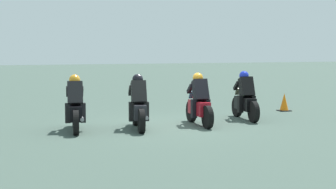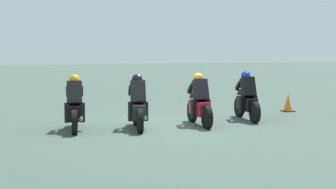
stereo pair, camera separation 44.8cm
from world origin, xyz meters
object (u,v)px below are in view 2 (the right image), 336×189
rider_lane_b (199,104)px  rider_lane_d (75,107)px  rider_lane_a (247,100)px  traffic_cone (288,103)px  rider_lane_c (138,106)px

rider_lane_b → rider_lane_d: (0.28, 3.52, 0.00)m
rider_lane_a → traffic_cone: bearing=-51.1°
rider_lane_a → rider_lane_d: 5.36m
rider_lane_b → rider_lane_d: same height
rider_lane_c → traffic_cone: (1.98, -6.09, -0.33)m
rider_lane_a → rider_lane_c: (-0.59, 3.69, 0.00)m
rider_lane_a → rider_lane_d: same height
rider_lane_b → rider_lane_a: bearing=-68.0°
rider_lane_d → traffic_cone: 7.93m
rider_lane_c → traffic_cone: bearing=-60.4°
rider_lane_a → rider_lane_d: bearing=101.5°
rider_lane_a → rider_lane_b: bearing=115.3°
rider_lane_c → rider_lane_b: bearing=-76.8°
rider_lane_a → traffic_cone: 2.79m
rider_lane_a → rider_lane_c: size_ratio=1.01×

